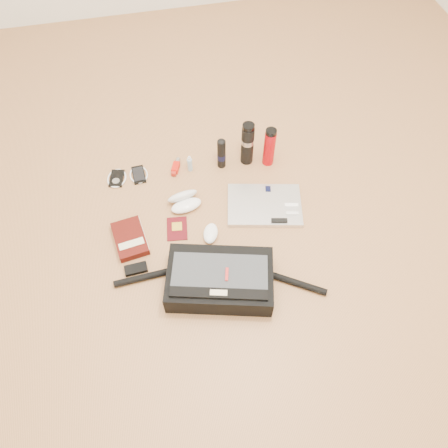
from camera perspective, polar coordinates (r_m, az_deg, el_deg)
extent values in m
plane|color=#AC7648|center=(2.05, -0.69, -1.80)|extent=(4.00, 4.00, 0.00)
cube|color=black|center=(1.88, -0.54, -7.27)|extent=(0.50, 0.38, 0.11)
cube|color=#33373B|center=(1.82, -0.57, -6.67)|extent=(0.43, 0.29, 0.01)
cube|color=black|center=(1.78, -0.71, -9.07)|extent=(0.40, 0.15, 0.01)
cube|color=beige|center=(1.78, -0.71, -9.04)|extent=(0.07, 0.04, 0.02)
cube|color=red|center=(1.81, 0.37, -6.65)|extent=(0.03, 0.06, 0.02)
cylinder|color=black|center=(1.96, -10.20, -6.80)|extent=(0.28, 0.04, 0.03)
cylinder|color=black|center=(1.94, 9.30, -7.55)|extent=(0.25, 0.18, 0.03)
cube|color=black|center=(1.99, -11.42, -5.77)|extent=(0.10, 0.05, 0.02)
cube|color=silver|center=(2.15, 5.29, 2.46)|extent=(0.41, 0.32, 0.02)
cube|color=black|center=(2.20, 5.78, 4.60)|extent=(0.03, 0.04, 0.00)
cube|color=white|center=(2.14, 8.81, 2.45)|extent=(0.07, 0.03, 0.01)
cube|color=silver|center=(2.12, 8.91, 1.39)|extent=(0.06, 0.03, 0.01)
cube|color=black|center=(2.08, 7.24, 0.45)|extent=(0.08, 0.04, 0.01)
cube|color=#3F0B07|center=(2.07, -12.18, -1.89)|extent=(0.16, 0.23, 0.04)
cube|color=beige|center=(2.07, -10.39, -1.35)|extent=(0.03, 0.20, 0.03)
cube|color=beige|center=(2.03, -12.01, -2.53)|extent=(0.12, 0.05, 0.00)
cube|color=#4A080E|center=(2.08, -6.15, -0.61)|extent=(0.11, 0.14, 0.01)
cube|color=yellow|center=(2.09, -6.17, -0.31)|extent=(0.05, 0.05, 0.00)
ellipsoid|color=white|center=(2.04, -1.76, -1.22)|extent=(0.10, 0.13, 0.04)
ellipsoid|color=white|center=(2.13, -4.95, 2.42)|extent=(0.17, 0.11, 0.04)
ellipsoid|color=silver|center=(2.15, -5.45, 3.66)|extent=(0.17, 0.11, 0.09)
ellipsoid|color=black|center=(2.13, -5.71, 2.22)|extent=(0.04, 0.03, 0.01)
ellipsoid|color=black|center=(2.13, -4.21, 2.75)|extent=(0.04, 0.03, 0.01)
cylinder|color=black|center=(2.13, -4.96, 2.51)|extent=(0.02, 0.01, 0.00)
cube|color=black|center=(2.32, -13.82, 5.81)|extent=(0.09, 0.12, 0.01)
cylinder|color=gray|center=(2.30, -13.94, 5.49)|extent=(0.05, 0.05, 0.00)
torus|color=white|center=(2.32, -13.83, 5.82)|extent=(0.12, 0.12, 0.01)
cube|color=black|center=(2.31, -11.08, 6.34)|extent=(0.07, 0.12, 0.01)
cube|color=black|center=(2.31, -11.10, 6.44)|extent=(0.06, 0.09, 0.00)
torus|color=white|center=(2.31, -11.08, 6.36)|extent=(0.10, 0.10, 0.01)
cube|color=red|center=(2.30, -6.33, 7.34)|extent=(0.05, 0.07, 0.03)
cube|color=#9F1E14|center=(2.28, -6.56, 6.57)|extent=(0.03, 0.03, 0.02)
cylinder|color=#9B9B9D|center=(2.33, -6.10, 8.13)|extent=(0.04, 0.04, 0.02)
cylinder|color=#99BBD5|center=(2.28, -4.48, 7.73)|extent=(0.03, 0.03, 0.08)
cylinder|color=white|center=(2.25, -4.56, 8.51)|extent=(0.02, 0.02, 0.02)
cylinder|color=silver|center=(2.24, -4.57, 8.69)|extent=(0.01, 0.01, 0.01)
cylinder|color=black|center=(2.26, -0.33, 9.14)|extent=(0.05, 0.05, 0.17)
cylinder|color=black|center=(2.27, -0.33, 8.81)|extent=(0.06, 0.06, 0.03)
ellipsoid|color=black|center=(2.19, -0.34, 10.71)|extent=(0.05, 0.05, 0.02)
cylinder|color=black|center=(2.27, 3.08, 10.25)|extent=(0.08, 0.08, 0.23)
cylinder|color=#AFAFB1|center=(2.24, 3.11, 10.76)|extent=(0.08, 0.08, 0.03)
cylinder|color=black|center=(2.18, 3.23, 12.56)|extent=(0.08, 0.08, 0.02)
cylinder|color=#AE060E|center=(2.27, 5.93, 9.81)|extent=(0.07, 0.07, 0.21)
cylinder|color=black|center=(2.19, 6.19, 11.87)|extent=(0.07, 0.07, 0.02)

